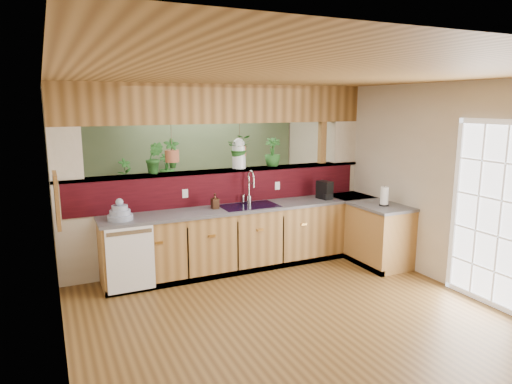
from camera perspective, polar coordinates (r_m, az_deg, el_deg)
name	(u,v)px	position (r m, az deg, el deg)	size (l,w,h in m)	color
ground	(263,293)	(5.83, 0.87, -12.57)	(4.60, 7.00, 0.01)	brown
ceiling	(264,79)	(5.35, 0.96, 13.89)	(4.60, 7.00, 0.01)	brown
wall_back	(182,160)	(8.69, -9.26, 4.03)	(4.60, 0.02, 2.60)	beige
wall_left	(53,210)	(4.91, -24.01, -2.06)	(0.02, 7.00, 2.60)	beige
wall_right	(410,178)	(6.76, 18.74, 1.64)	(0.02, 7.00, 2.60)	beige
pass_through_partition	(225,183)	(6.69, -3.92, 1.16)	(4.60, 0.21, 2.60)	beige
pass_through_ledge	(223,171)	(6.65, -4.18, 2.66)	(4.60, 0.21, 0.04)	brown
header_beam	(222,104)	(6.58, -4.30, 10.92)	(4.60, 0.15, 0.55)	brown
sage_backwall	(182,160)	(8.67, -9.23, 4.01)	(4.55, 0.02, 2.55)	#566C4A
countertop	(288,233)	(6.77, 4.06, -5.18)	(4.14, 1.52, 0.90)	olive
dishwasher	(131,259)	(5.84, -15.39, -8.12)	(0.58, 0.03, 0.82)	white
navy_sink	(249,211)	(6.51, -0.88, -2.41)	(0.82, 0.50, 0.18)	black
french_door	(488,216)	(5.93, 27.05, -2.69)	(0.06, 1.02, 2.16)	white
framed_print	(57,200)	(4.08, -23.61, -0.93)	(0.04, 0.35, 0.45)	olive
faucet	(250,185)	(6.61, -0.76, 0.82)	(0.22, 0.22, 0.49)	#B7B7B2
dish_stack	(120,213)	(5.94, -16.64, -2.56)	(0.31, 0.31, 0.28)	#8793AF
soap_dispenser	(215,201)	(6.32, -5.16, -1.14)	(0.10, 0.10, 0.21)	#3B2215
coffee_maker	(325,191)	(7.02, 8.60, 0.15)	(0.15, 0.25, 0.27)	black
paper_towel	(384,197)	(6.73, 15.74, -0.55)	(0.13, 0.13, 0.29)	black
glass_jar	(239,153)	(6.72, -2.16, 4.85)	(0.20, 0.20, 0.44)	silver
ledge_plant_left	(154,158)	(6.34, -12.58, 4.18)	(0.24, 0.19, 0.43)	#1F541D
ledge_plant_right	(272,152)	(6.95, 2.08, 5.01)	(0.24, 0.24, 0.43)	#1F541D
hanging_plant_a	(172,144)	(6.38, -10.50, 5.95)	(0.24, 0.19, 0.54)	brown
hanging_plant_b	(240,136)	(6.70, -2.06, 6.95)	(0.44, 0.42, 0.51)	brown
shelving_console	(154,207)	(8.44, -12.65, -1.82)	(1.39, 0.37, 0.93)	black
shelf_plant_a	(125,171)	(8.23, -16.03, 2.56)	(0.23, 0.16, 0.44)	#1F541D
shelf_plant_b	(167,167)	(8.37, -11.09, 3.08)	(0.27, 0.27, 0.49)	#1F541D
floor_plant	(234,214)	(8.25, -2.82, -2.77)	(0.67, 0.58, 0.74)	#1F541D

